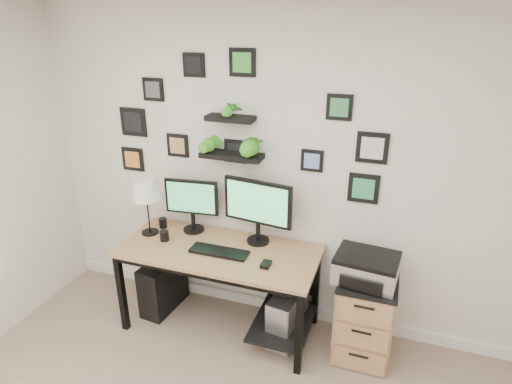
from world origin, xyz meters
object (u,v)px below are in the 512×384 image
at_px(monitor_right, 258,207).
at_px(printer, 366,268).
at_px(desk, 225,261).
at_px(pc_tower_black, 163,284).
at_px(monitor_left, 192,202).
at_px(pc_tower_grey, 287,316).
at_px(table_lamp, 146,192).
at_px(mug, 164,236).
at_px(file_cabinet, 365,315).

xyz_separation_m(monitor_right, printer, (0.89, -0.14, -0.30)).
xyz_separation_m(desk, pc_tower_black, (-0.62, 0.03, -0.39)).
height_order(monitor_left, pc_tower_grey, monitor_left).
xyz_separation_m(desk, table_lamp, (-0.70, 0.03, 0.51)).
distance_m(mug, file_cabinet, 1.72).
distance_m(table_lamp, pc_tower_grey, 1.54).
distance_m(table_lamp, file_cabinet, 2.00).
bearing_deg(desk, table_lamp, 177.68).
bearing_deg(mug, table_lamp, 157.90).
relative_size(desk, file_cabinet, 2.39).
distance_m(monitor_left, mug, 0.36).
relative_size(pc_tower_grey, file_cabinet, 0.70).
bearing_deg(printer, file_cabinet, 42.87).
bearing_deg(pc_tower_grey, table_lamp, 178.51).
bearing_deg(mug, pc_tower_grey, 2.31).
bearing_deg(pc_tower_grey, pc_tower_black, 178.12).
bearing_deg(table_lamp, printer, 0.16).
distance_m(table_lamp, printer, 1.84).
xyz_separation_m(mug, pc_tower_grey, (1.06, 0.04, -0.57)).
bearing_deg(file_cabinet, table_lamp, -179.07).
height_order(monitor_left, table_lamp, table_lamp).
bearing_deg(printer, pc_tower_black, 179.96).
relative_size(monitor_right, file_cabinet, 0.87).
distance_m(desk, file_cabinet, 1.18).
bearing_deg(pc_tower_grey, mug, -177.69).
relative_size(pc_tower_black, pc_tower_grey, 1.01).
relative_size(monitor_right, pc_tower_grey, 1.24).
height_order(pc_tower_grey, printer, printer).
bearing_deg(desk, monitor_left, 153.17).
height_order(file_cabinet, printer, printer).
bearing_deg(pc_tower_black, mug, -30.94).
bearing_deg(pc_tower_grey, desk, 179.59).
distance_m(pc_tower_black, printer, 1.81).
xyz_separation_m(pc_tower_grey, printer, (0.57, 0.04, 0.55)).
bearing_deg(desk, file_cabinet, 2.93).
xyz_separation_m(table_lamp, pc_tower_grey, (1.24, -0.03, -0.91)).
xyz_separation_m(monitor_right, mug, (-0.74, -0.22, -0.28)).
xyz_separation_m(monitor_left, pc_tower_grey, (0.91, -0.19, -0.80)).
bearing_deg(desk, printer, 1.71).
xyz_separation_m(pc_tower_black, printer, (1.73, -0.00, 0.53)).
bearing_deg(printer, monitor_left, 174.16).
height_order(monitor_left, pc_tower_black, monitor_left).
bearing_deg(table_lamp, mug, -22.10).
bearing_deg(pc_tower_black, file_cabinet, 6.51).
height_order(monitor_right, pc_tower_black, monitor_right).
relative_size(mug, file_cabinet, 0.13).
bearing_deg(pc_tower_black, pc_tower_grey, 3.85).
xyz_separation_m(desk, mug, (-0.51, -0.05, 0.17)).
height_order(monitor_left, monitor_right, monitor_right).
bearing_deg(desk, pc_tower_grey, -0.41).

